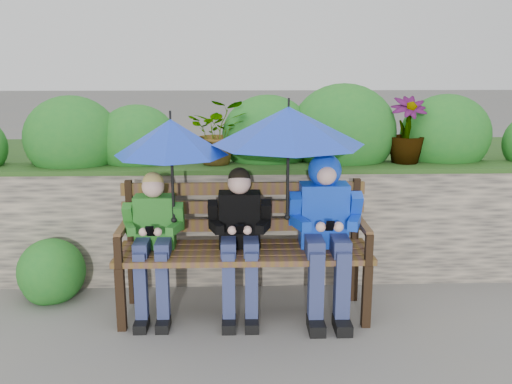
{
  "coord_description": "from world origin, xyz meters",
  "views": [
    {
      "loc": [
        -0.14,
        -4.09,
        1.95
      ],
      "look_at": [
        0.0,
        0.1,
        0.95
      ],
      "focal_mm": 40.0,
      "sensor_mm": 36.0,
      "label": 1
    }
  ],
  "objects_px": {
    "boy_right": "(325,221)",
    "umbrella_right": "(288,126)",
    "boy_left": "(154,236)",
    "boy_middle": "(240,233)",
    "umbrella_left": "(171,137)",
    "park_bench": "(244,240)"
  },
  "relations": [
    {
      "from": "boy_middle",
      "to": "boy_right",
      "type": "relative_size",
      "value": 0.92
    },
    {
      "from": "park_bench",
      "to": "boy_right",
      "type": "distance_m",
      "value": 0.64
    },
    {
      "from": "umbrella_left",
      "to": "umbrella_right",
      "type": "distance_m",
      "value": 0.85
    },
    {
      "from": "boy_left",
      "to": "umbrella_right",
      "type": "relative_size",
      "value": 1.0
    },
    {
      "from": "boy_left",
      "to": "boy_middle",
      "type": "xyz_separation_m",
      "value": [
        0.65,
        -0.0,
        0.01
      ]
    },
    {
      "from": "umbrella_left",
      "to": "umbrella_right",
      "type": "relative_size",
      "value": 0.75
    },
    {
      "from": "boy_middle",
      "to": "umbrella_right",
      "type": "relative_size",
      "value": 1.02
    },
    {
      "from": "park_bench",
      "to": "umbrella_left",
      "type": "height_order",
      "value": "umbrella_left"
    },
    {
      "from": "boy_right",
      "to": "umbrella_right",
      "type": "relative_size",
      "value": 1.11
    },
    {
      "from": "boy_right",
      "to": "umbrella_left",
      "type": "height_order",
      "value": "umbrella_left"
    },
    {
      "from": "boy_left",
      "to": "umbrella_left",
      "type": "distance_m",
      "value": 0.76
    },
    {
      "from": "boy_left",
      "to": "boy_middle",
      "type": "height_order",
      "value": "boy_middle"
    },
    {
      "from": "boy_right",
      "to": "umbrella_left",
      "type": "distance_m",
      "value": 1.3
    },
    {
      "from": "boy_left",
      "to": "umbrella_left",
      "type": "height_order",
      "value": "umbrella_left"
    },
    {
      "from": "park_bench",
      "to": "boy_middle",
      "type": "bearing_deg",
      "value": -109.8
    },
    {
      "from": "boy_middle",
      "to": "umbrella_right",
      "type": "bearing_deg",
      "value": -2.26
    },
    {
      "from": "boy_left",
      "to": "park_bench",
      "type": "bearing_deg",
      "value": 7.23
    },
    {
      "from": "boy_right",
      "to": "umbrella_right",
      "type": "distance_m",
      "value": 0.78
    },
    {
      "from": "boy_right",
      "to": "boy_middle",
      "type": "bearing_deg",
      "value": -179.7
    },
    {
      "from": "boy_left",
      "to": "umbrella_left",
      "type": "relative_size",
      "value": 1.33
    },
    {
      "from": "boy_middle",
      "to": "umbrella_right",
      "type": "distance_m",
      "value": 0.88
    },
    {
      "from": "boy_left",
      "to": "umbrella_right",
      "type": "distance_m",
      "value": 1.3
    }
  ]
}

